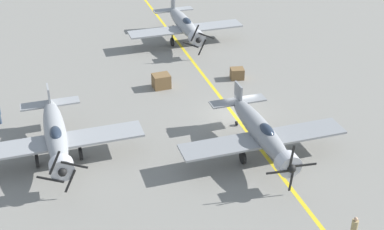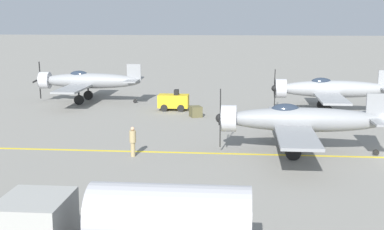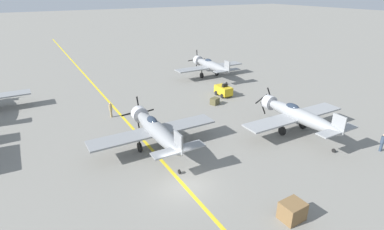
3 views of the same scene
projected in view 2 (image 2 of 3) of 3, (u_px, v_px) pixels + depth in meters
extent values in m
ellipsoid|color=gray|center=(305.00, 120.00, 31.18)|extent=(1.50, 9.50, 1.42)
cylinder|color=#B7B7BC|center=(229.00, 118.00, 31.59)|extent=(1.58, 0.90, 1.58)
ellipsoid|color=#232D3D|center=(286.00, 110.00, 31.18)|extent=(0.80, 1.70, 0.76)
cube|color=gray|center=(292.00, 125.00, 31.31)|extent=(12.00, 2.10, 0.16)
cube|color=gray|center=(377.00, 118.00, 30.77)|extent=(4.40, 1.10, 0.12)
cube|color=gray|center=(378.00, 107.00, 30.66)|extent=(0.14, 1.30, 1.60)
sphere|color=black|center=(220.00, 118.00, 31.64)|extent=(0.56, 0.56, 0.56)
cube|color=black|center=(220.00, 120.00, 30.77)|extent=(1.76, 0.06, 0.29)
cube|color=black|center=(220.00, 133.00, 31.72)|extent=(0.29, 0.06, 1.76)
cube|color=black|center=(221.00, 117.00, 32.51)|extent=(1.76, 0.06, 0.29)
cube|color=black|center=(220.00, 103.00, 31.56)|extent=(0.29, 0.06, 1.76)
cylinder|color=black|center=(294.00, 141.00, 29.96)|extent=(0.14, 0.14, 1.26)
cylinder|color=black|center=(293.00, 152.00, 30.07)|extent=(0.22, 0.90, 0.90)
cylinder|color=black|center=(289.00, 130.00, 32.90)|extent=(0.14, 0.14, 1.26)
cylinder|color=black|center=(289.00, 140.00, 33.01)|extent=(0.22, 0.90, 0.90)
cylinder|color=black|center=(376.00, 152.00, 31.14)|extent=(0.12, 0.36, 0.36)
ellipsoid|color=gray|center=(91.00, 81.00, 49.99)|extent=(1.50, 9.50, 1.42)
cylinder|color=#B7B7BC|center=(45.00, 80.00, 50.40)|extent=(1.58, 0.90, 1.58)
ellipsoid|color=#232D3D|center=(79.00, 75.00, 49.99)|extent=(0.80, 1.70, 0.76)
cube|color=gray|center=(83.00, 84.00, 50.12)|extent=(12.00, 2.10, 0.16)
cube|color=gray|center=(134.00, 80.00, 49.58)|extent=(4.40, 1.10, 0.12)
cube|color=gray|center=(134.00, 73.00, 49.46)|extent=(0.14, 1.30, 1.60)
sphere|color=black|center=(40.00, 80.00, 50.45)|extent=(0.56, 0.56, 0.56)
cube|color=black|center=(40.00, 89.00, 50.54)|extent=(0.27, 0.06, 1.76)
cube|color=black|center=(43.00, 80.00, 51.31)|extent=(1.76, 0.06, 0.27)
cube|color=black|center=(40.00, 71.00, 50.35)|extent=(0.27, 0.06, 1.76)
cube|color=black|center=(36.00, 81.00, 49.58)|extent=(1.76, 0.06, 0.27)
cylinder|color=black|center=(79.00, 93.00, 48.77)|extent=(0.14, 0.14, 1.26)
cylinder|color=black|center=(79.00, 100.00, 48.88)|extent=(0.22, 0.90, 0.90)
cylinder|color=black|center=(88.00, 89.00, 51.70)|extent=(0.14, 0.14, 1.26)
cylinder|color=black|center=(88.00, 95.00, 51.82)|extent=(0.22, 0.90, 0.90)
cylinder|color=black|center=(135.00, 101.00, 49.94)|extent=(0.12, 0.36, 0.36)
ellipsoid|color=gray|center=(335.00, 89.00, 44.30)|extent=(1.50, 9.50, 1.42)
cylinder|color=#B7B7BC|center=(281.00, 88.00, 44.71)|extent=(1.57, 0.90, 1.58)
ellipsoid|color=#232D3D|center=(321.00, 82.00, 44.30)|extent=(0.80, 1.70, 0.76)
cube|color=gray|center=(325.00, 93.00, 44.43)|extent=(12.00, 2.10, 0.16)
sphere|color=black|center=(275.00, 88.00, 44.76)|extent=(0.56, 0.56, 0.56)
cube|color=black|center=(274.00, 92.00, 45.60)|extent=(1.63, 0.06, 0.90)
cube|color=black|center=(275.00, 78.00, 44.99)|extent=(0.90, 0.06, 1.63)
cube|color=black|center=(275.00, 85.00, 43.92)|extent=(1.63, 0.06, 0.90)
cube|color=black|center=(275.00, 98.00, 44.52)|extent=(0.90, 0.06, 1.63)
cylinder|color=black|center=(328.00, 103.00, 43.08)|extent=(0.14, 0.14, 1.26)
cylinder|color=black|center=(327.00, 111.00, 43.19)|extent=(0.22, 0.90, 0.90)
cylinder|color=black|center=(322.00, 98.00, 46.01)|extent=(0.14, 0.14, 1.26)
cylinder|color=black|center=(322.00, 105.00, 46.13)|extent=(0.22, 0.90, 0.90)
cube|color=#999993|center=(35.00, 228.00, 16.82)|extent=(2.50, 2.08, 2.00)
cylinder|color=#9E9EA3|center=(170.00, 218.00, 16.34)|extent=(2.10, 4.96, 2.10)
cube|color=gold|center=(173.00, 101.00, 46.03)|extent=(1.40, 2.60, 1.10)
cube|color=black|center=(176.00, 92.00, 45.87)|extent=(0.70, 0.36, 0.44)
cylinder|color=black|center=(164.00, 108.00, 45.52)|extent=(0.20, 0.60, 0.60)
cylinder|color=black|center=(166.00, 105.00, 46.86)|extent=(0.20, 0.60, 0.60)
cylinder|color=black|center=(181.00, 108.00, 45.38)|extent=(0.20, 0.60, 0.60)
cylinder|color=black|center=(183.00, 106.00, 46.73)|extent=(0.20, 0.60, 0.60)
cylinder|color=tan|center=(133.00, 149.00, 30.89)|extent=(0.26, 0.26, 0.83)
cylinder|color=tan|center=(133.00, 136.00, 30.75)|extent=(0.38, 0.38, 0.69)
sphere|color=tan|center=(133.00, 129.00, 30.67)|extent=(0.23, 0.23, 0.23)
cube|color=brown|center=(196.00, 112.00, 43.07)|extent=(1.27, 1.18, 0.85)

